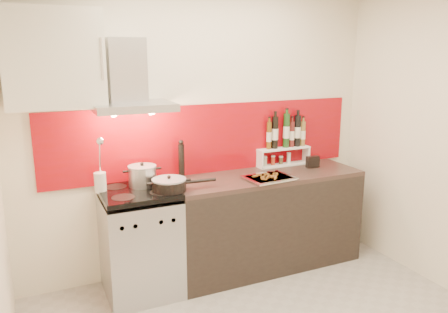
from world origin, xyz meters
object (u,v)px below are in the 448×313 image
pepper_mill (181,160)px  baking_tray (269,178)px  counter (266,220)px  saute_pan (170,184)px  range_stove (141,243)px  stock_pot (142,176)px

pepper_mill → baking_tray: bearing=-26.8°
counter → saute_pan: saute_pan is taller
saute_pan → baking_tray: bearing=-1.7°
range_stove → pepper_mill: size_ratio=2.59×
counter → pepper_mill: bearing=165.6°
range_stove → pepper_mill: pepper_mill is taller
stock_pot → saute_pan: stock_pot is taller
range_stove → baking_tray: size_ratio=2.07×
pepper_mill → baking_tray: size_ratio=0.80×
range_stove → baking_tray: bearing=-7.5°
saute_pan → baking_tray: saute_pan is taller
range_stove → saute_pan: saute_pan is taller
range_stove → counter: size_ratio=0.51×
range_stove → baking_tray: (1.13, -0.15, 0.47)m
range_stove → counter: (1.20, 0.00, 0.01)m
counter → baking_tray: size_ratio=4.10×
saute_pan → pepper_mill: (0.21, 0.32, 0.11)m
pepper_mill → baking_tray: (0.69, -0.35, -0.15)m
baking_tray → range_stove: bearing=172.5°
pepper_mill → stock_pot: bearing=-164.4°
pepper_mill → baking_tray: 0.79m
stock_pot → pepper_mill: bearing=15.6°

